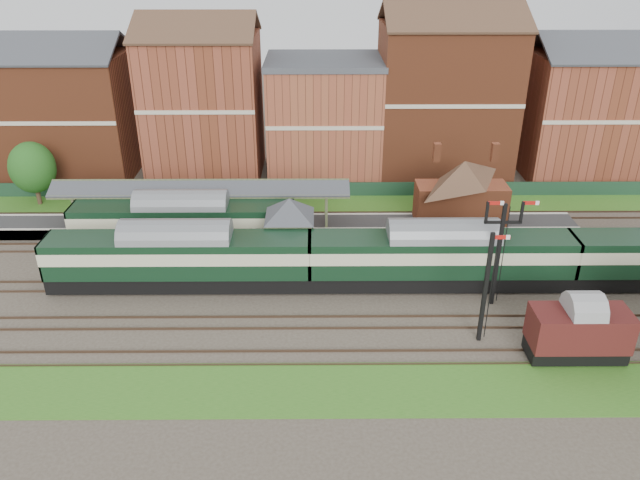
{
  "coord_description": "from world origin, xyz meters",
  "views": [
    {
      "loc": [
        -0.91,
        -41.35,
        24.9
      ],
      "look_at": [
        -0.61,
        2.0,
        3.0
      ],
      "focal_mm": 35.0,
      "sensor_mm": 36.0,
      "label": 1
    }
  ],
  "objects_px": {
    "dmu_train": "(441,256)",
    "goods_van_a": "(579,331)",
    "semaphore_bracket": "(500,248)",
    "signal_box": "(290,231)",
    "platform_railcar": "(183,222)"
  },
  "relations": [
    {
      "from": "goods_van_a",
      "to": "dmu_train",
      "type": "bearing_deg",
      "value": 128.43
    },
    {
      "from": "signal_box",
      "to": "goods_van_a",
      "type": "height_order",
      "value": "signal_box"
    },
    {
      "from": "semaphore_bracket",
      "to": "dmu_train",
      "type": "bearing_deg",
      "value": 144.7
    },
    {
      "from": "dmu_train",
      "to": "platform_railcar",
      "type": "height_order",
      "value": "dmu_train"
    },
    {
      "from": "dmu_train",
      "to": "platform_railcar",
      "type": "distance_m",
      "value": 21.67
    },
    {
      "from": "semaphore_bracket",
      "to": "signal_box",
      "type": "bearing_deg",
      "value": 159.08
    },
    {
      "from": "signal_box",
      "to": "goods_van_a",
      "type": "xyz_separation_m",
      "value": [
        18.65,
        -12.25,
        -1.09
      ]
    },
    {
      "from": "dmu_train",
      "to": "platform_railcar",
      "type": "bearing_deg",
      "value": 162.54
    },
    {
      "from": "signal_box",
      "to": "platform_railcar",
      "type": "bearing_deg",
      "value": 160.47
    },
    {
      "from": "signal_box",
      "to": "dmu_train",
      "type": "xyz_separation_m",
      "value": [
        11.51,
        -3.25,
        -0.54
      ]
    },
    {
      "from": "semaphore_bracket",
      "to": "goods_van_a",
      "type": "xyz_separation_m",
      "value": [
        3.61,
        -6.5,
        -2.54
      ]
    },
    {
      "from": "dmu_train",
      "to": "goods_van_a",
      "type": "relative_size",
      "value": 9.77
    },
    {
      "from": "goods_van_a",
      "to": "semaphore_bracket",
      "type": "bearing_deg",
      "value": 119.04
    },
    {
      "from": "dmu_train",
      "to": "goods_van_a",
      "type": "height_order",
      "value": "dmu_train"
    },
    {
      "from": "platform_railcar",
      "to": "goods_van_a",
      "type": "height_order",
      "value": "platform_railcar"
    }
  ]
}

